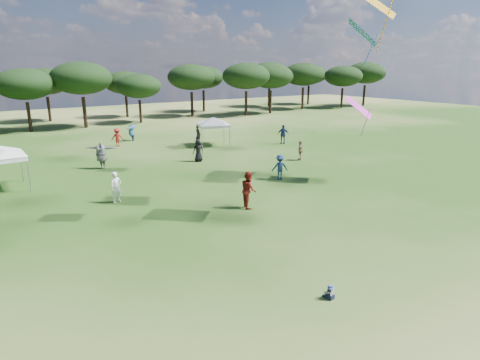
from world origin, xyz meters
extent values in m
plane|color=#2B5018|center=(0.00, 0.00, 0.00)|extent=(140.00, 140.00, 0.00)
cylinder|color=black|center=(-2.58, 44.63, 1.61)|extent=(0.37, 0.37, 3.21)
ellipsoid|color=black|center=(-2.58, 44.63, 5.14)|extent=(6.24, 6.24, 3.36)
cylinder|color=black|center=(3.26, 44.18, 1.78)|extent=(0.41, 0.41, 3.56)
ellipsoid|color=black|center=(3.26, 44.18, 5.69)|extent=(6.91, 6.91, 3.73)
cylinder|color=black|center=(10.19, 44.51, 1.44)|extent=(0.33, 0.33, 2.88)
ellipsoid|color=black|center=(10.19, 44.51, 4.61)|extent=(5.60, 5.60, 3.02)
cylinder|color=black|center=(18.96, 46.98, 1.72)|extent=(0.39, 0.39, 3.44)
ellipsoid|color=black|center=(18.96, 46.98, 5.51)|extent=(6.69, 6.69, 3.60)
cylinder|color=black|center=(25.77, 43.05, 1.77)|extent=(0.40, 0.40, 3.53)
ellipsoid|color=black|center=(25.77, 43.05, 5.65)|extent=(6.86, 6.86, 3.70)
cylinder|color=black|center=(30.65, 43.46, 1.73)|extent=(0.40, 0.40, 3.47)
ellipsoid|color=black|center=(30.65, 43.46, 5.55)|extent=(6.74, 6.74, 3.63)
cylinder|color=black|center=(39.22, 45.46, 1.79)|extent=(0.41, 0.41, 3.57)
ellipsoid|color=black|center=(39.22, 45.46, 5.72)|extent=(6.94, 6.94, 3.74)
cylinder|color=black|center=(46.34, 43.12, 1.68)|extent=(0.38, 0.38, 3.35)
ellipsoid|color=black|center=(46.34, 43.12, 5.37)|extent=(6.51, 6.51, 3.51)
cylinder|color=black|center=(52.84, 43.62, 1.83)|extent=(0.42, 0.42, 3.66)
ellipsoid|color=black|center=(52.84, 43.62, 5.85)|extent=(7.10, 7.10, 3.83)
cylinder|color=black|center=(0.83, 52.52, 1.60)|extent=(0.37, 0.37, 3.20)
ellipsoid|color=black|center=(0.83, 52.52, 5.12)|extent=(6.21, 6.21, 3.35)
cylinder|color=black|center=(10.82, 51.34, 1.50)|extent=(0.34, 0.34, 2.99)
ellipsoid|color=black|center=(10.82, 51.34, 4.79)|extent=(5.81, 5.81, 3.13)
cylinder|color=black|center=(23.62, 51.75, 1.66)|extent=(0.38, 0.38, 3.31)
ellipsoid|color=black|center=(23.62, 51.75, 5.30)|extent=(6.43, 6.43, 3.47)
cylinder|color=black|center=(37.30, 52.12, 1.82)|extent=(0.42, 0.42, 3.64)
ellipsoid|color=black|center=(37.30, 52.12, 5.82)|extent=(7.06, 7.06, 3.81)
cylinder|color=black|center=(46.40, 51.51, 1.73)|extent=(0.40, 0.40, 3.46)
ellipsoid|color=black|center=(46.40, 51.51, 5.53)|extent=(6.72, 6.72, 3.62)
cylinder|color=gray|center=(-6.06, 19.83, 1.01)|extent=(0.06, 0.06, 2.02)
cylinder|color=gray|center=(-6.11, 22.49, 1.01)|extent=(0.06, 0.06, 2.02)
cylinder|color=gray|center=(8.38, 25.32, 0.95)|extent=(0.06, 0.06, 1.89)
cylinder|color=gray|center=(10.73, 24.44, 0.95)|extent=(0.06, 0.06, 1.89)
cylinder|color=gray|center=(9.26, 27.67, 0.95)|extent=(0.06, 0.06, 1.89)
cylinder|color=gray|center=(11.61, 26.79, 0.95)|extent=(0.06, 0.06, 1.89)
cube|color=white|center=(10.00, 26.05, 1.84)|extent=(3.43, 3.43, 0.25)
pyramid|color=white|center=(10.00, 26.05, 2.57)|extent=(5.10, 5.10, 0.60)
cube|color=black|center=(-0.08, 2.22, 0.08)|extent=(0.21, 0.21, 0.15)
cube|color=black|center=(-0.16, 2.36, 0.04)|extent=(0.09, 0.18, 0.08)
cube|color=black|center=(-0.02, 2.37, 0.04)|extent=(0.09, 0.18, 0.08)
cube|color=white|center=(-0.08, 2.22, 0.24)|extent=(0.20, 0.15, 0.20)
cylinder|color=white|center=(-0.20, 2.26, 0.24)|extent=(0.08, 0.19, 0.12)
cylinder|color=white|center=(0.04, 2.29, 0.24)|extent=(0.08, 0.19, 0.12)
sphere|color=#E0B293|center=(-0.08, 2.22, 0.37)|extent=(0.13, 0.13, 0.13)
cone|color=#4F7DB8|center=(-0.08, 2.22, 0.41)|extent=(0.22, 0.22, 0.02)
cylinder|color=#4F7DB8|center=(-0.08, 2.22, 0.44)|extent=(0.15, 0.15, 0.06)
imported|color=#225068|center=(4.62, 32.53, 0.85)|extent=(1.92, 1.82, 1.69)
imported|color=navy|center=(7.51, 13.71, 0.81)|extent=(1.21, 1.00, 1.62)
imported|color=maroon|center=(2.76, 10.53, 0.95)|extent=(1.01, 1.12, 1.90)
imported|color=white|center=(-2.54, 15.18, 0.84)|extent=(0.67, 0.51, 1.67)
imported|color=black|center=(5.68, 21.11, 0.85)|extent=(0.94, 0.73, 1.70)
imported|color=#A71C1B|center=(2.58, 30.54, 0.83)|extent=(1.22, 0.99, 1.65)
imported|color=#8E654D|center=(12.37, 17.03, 0.76)|extent=(0.93, 0.86, 1.53)
imported|color=navy|center=(15.67, 22.92, 0.90)|extent=(1.12, 0.94, 1.80)
imported|color=#2C2B30|center=(9.13, 27.40, 0.87)|extent=(0.54, 0.71, 1.75)
imported|color=#545559|center=(-1.03, 23.04, 0.94)|extent=(2.22, 1.90, 1.88)
plane|color=#E93ACA|center=(11.35, 10.97, 4.60)|extent=(2.54, 2.28, 1.34)
plane|color=gold|center=(6.43, 6.68, 9.67)|extent=(3.10, 2.55, 1.81)
plane|color=blue|center=(12.35, 11.96, 8.99)|extent=(2.71, 2.88, 1.74)
camera|label=1|loc=(-8.68, -5.26, 7.01)|focal=30.00mm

